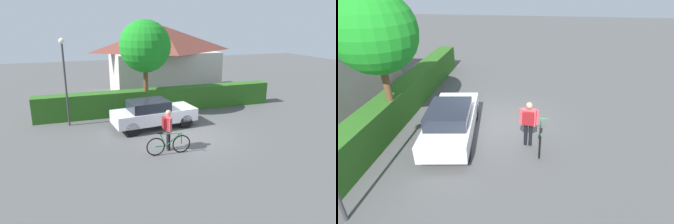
{
  "view_description": "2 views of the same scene",
  "coord_description": "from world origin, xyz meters",
  "views": [
    {
      "loc": [
        -5.07,
        -12.51,
        5.21
      ],
      "look_at": [
        -1.1,
        -0.47,
        1.39
      ],
      "focal_mm": 32.66,
      "sensor_mm": 36.0,
      "label": 1
    },
    {
      "loc": [
        -9.59,
        -1.36,
        5.71
      ],
      "look_at": [
        -1.19,
        -0.45,
        1.23
      ],
      "focal_mm": 28.78,
      "sensor_mm": 36.0,
      "label": 2
    }
  ],
  "objects": [
    {
      "name": "ground_plane",
      "position": [
        0.0,
        0.0,
        0.0
      ],
      "size": [
        60.0,
        60.0,
        0.0
      ],
      "primitive_type": "plane",
      "color": "#515151"
    },
    {
      "name": "parked_car_near",
      "position": [
        -1.21,
        1.59,
        0.75
      ],
      "size": [
        4.3,
        2.09,
        1.43
      ],
      "color": "silver",
      "rests_on": "ground"
    },
    {
      "name": "person_rider",
      "position": [
        -1.38,
        -1.27,
        1.06
      ],
      "size": [
        0.39,
        0.69,
        1.73
      ],
      "color": "black",
      "rests_on": "ground"
    },
    {
      "name": "bicycle",
      "position": [
        -1.48,
        -1.71,
        0.42
      ],
      "size": [
        1.84,
        0.5,
        0.99
      ],
      "color": "black",
      "rests_on": "ground"
    },
    {
      "name": "hedge_row",
      "position": [
        0.0,
        4.26,
        0.68
      ],
      "size": [
        14.1,
        0.9,
        1.37
      ],
      "primitive_type": "cube",
      "color": "#2C631E",
      "rests_on": "ground"
    },
    {
      "name": "tree_kerbside",
      "position": [
        -0.96,
        3.97,
        3.84
      ],
      "size": [
        2.85,
        2.85,
        5.28
      ],
      "color": "brown",
      "rests_on": "ground"
    }
  ]
}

